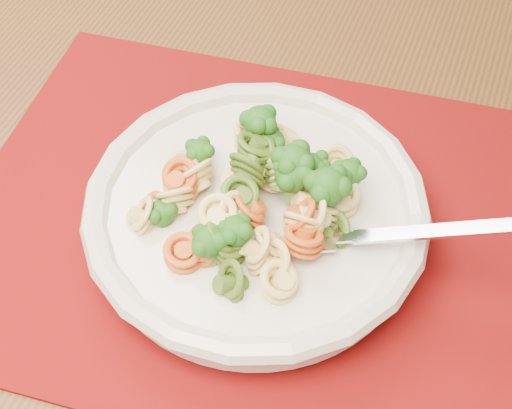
% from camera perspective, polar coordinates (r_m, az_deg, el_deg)
% --- Properties ---
extents(dining_table, '(1.29, 0.89, 0.71)m').
position_cam_1_polar(dining_table, '(0.74, 1.32, 1.45)').
color(dining_table, '#563318').
rests_on(dining_table, ground).
extents(placemat, '(0.53, 0.44, 0.00)m').
position_cam_1_polar(placemat, '(0.57, 0.01, -1.43)').
color(placemat, '#65040A').
rests_on(placemat, dining_table).
extents(pasta_bowl, '(0.26, 0.26, 0.05)m').
position_cam_1_polar(pasta_bowl, '(0.54, 0.00, -0.66)').
color(pasta_bowl, beige).
rests_on(pasta_bowl, placemat).
extents(pasta_broccoli_heap, '(0.22, 0.22, 0.06)m').
position_cam_1_polar(pasta_broccoli_heap, '(0.52, 0.00, 0.40)').
color(pasta_broccoli_heap, '#DCBE6C').
rests_on(pasta_broccoli_heap, pasta_bowl).
extents(fork, '(0.18, 0.07, 0.08)m').
position_cam_1_polar(fork, '(0.51, 5.09, -2.81)').
color(fork, silver).
rests_on(fork, pasta_bowl).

